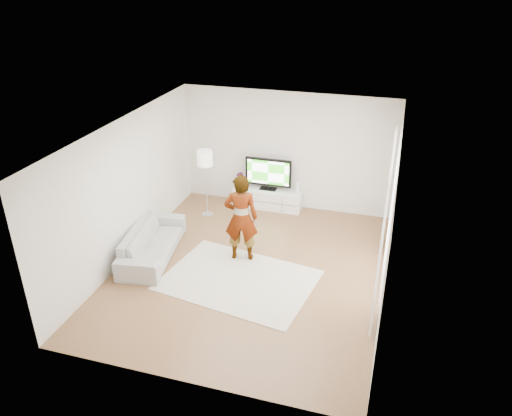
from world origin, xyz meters
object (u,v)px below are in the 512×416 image
(sofa, at_px, (152,242))
(media_console, at_px, (268,198))
(television, at_px, (268,173))
(player, at_px, (241,218))
(floor_lamp, at_px, (205,161))
(rug, at_px, (239,280))

(sofa, bearing_deg, media_console, -39.51)
(television, xyz_separation_m, player, (0.10, -2.40, 0.02))
(media_console, xyz_separation_m, floor_lamp, (-1.26, -0.78, 1.11))
(player, bearing_deg, media_console, -99.76)
(rug, relative_size, sofa, 1.28)
(player, height_order, sofa, player)
(player, distance_m, floor_lamp, 2.14)
(television, bearing_deg, sofa, -120.24)
(media_console, xyz_separation_m, television, (0.00, 0.03, 0.65))
(sofa, bearing_deg, floor_lamp, -19.90)
(media_console, bearing_deg, floor_lamp, -148.19)
(player, xyz_separation_m, floor_lamp, (-1.37, 1.59, 0.44))
(media_console, relative_size, television, 1.49)
(rug, height_order, player, player)
(rug, height_order, sofa, sofa)
(television, bearing_deg, player, -87.54)
(player, bearing_deg, floor_lamp, -61.66)
(media_console, distance_m, sofa, 3.25)
(television, relative_size, floor_lamp, 0.70)
(media_console, distance_m, television, 0.65)
(media_console, bearing_deg, sofa, -120.48)
(media_console, bearing_deg, rug, -84.66)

